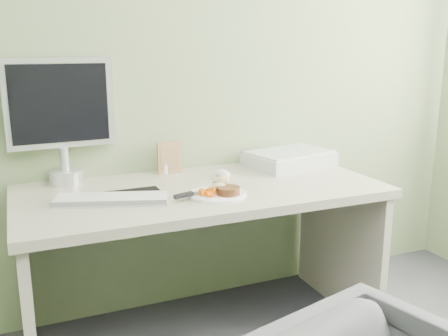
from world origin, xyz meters
name	(u,v)px	position (x,y,z in m)	size (l,w,h in m)	color
wall_back	(174,44)	(0.00, 2.00, 1.35)	(3.50, 3.50, 0.00)	gray
desk	(202,226)	(0.00, 1.62, 0.55)	(1.60, 0.75, 0.73)	#ACA690
plate	(218,195)	(0.01, 1.47, 0.74)	(0.24, 0.24, 0.01)	white
steak	(228,191)	(0.05, 1.44, 0.76)	(0.10, 0.10, 0.03)	black
potato_pile	(219,183)	(0.04, 1.53, 0.77)	(0.11, 0.08, 0.06)	tan
carrot_heap	(208,191)	(-0.04, 1.45, 0.76)	(0.06, 0.05, 0.04)	#F75F05
steak_knife	(191,194)	(-0.11, 1.47, 0.75)	(0.23, 0.09, 0.02)	silver
mousepad	(136,195)	(-0.30, 1.62, 0.73)	(0.23, 0.20, 0.00)	black
keyboard	(112,199)	(-0.41, 1.56, 0.75)	(0.44, 0.13, 0.02)	white
computer_mouse	(223,174)	(0.15, 1.74, 0.75)	(0.06, 0.11, 0.04)	white
photo_frame	(170,158)	(-0.06, 1.92, 0.81)	(0.13, 0.01, 0.16)	olive
eyedrop_bottle	(165,168)	(-0.08, 1.92, 0.76)	(0.02, 0.02, 0.06)	white
scanner	(289,159)	(0.57, 1.84, 0.76)	(0.44, 0.29, 0.07)	silver
monitor	(61,114)	(-0.55, 1.94, 1.05)	(0.47, 0.15, 0.56)	silver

